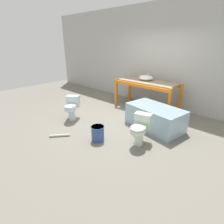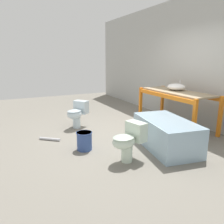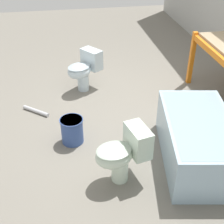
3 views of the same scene
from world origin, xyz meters
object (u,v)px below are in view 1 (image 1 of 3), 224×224
bathtub_main (155,116)px  toilet_far (72,107)px  bucket_white (98,133)px  sink_basin (146,78)px  toilet_near (140,128)px

bathtub_main → toilet_far: 2.26m
bathtub_main → bucket_white: size_ratio=4.40×
bathtub_main → bucket_white: (-0.59, -1.42, -0.14)m
toilet_far → bucket_white: toilet_far is taller
sink_basin → toilet_near: bearing=-59.7°
sink_basin → bathtub_main: 1.68m
toilet_near → bucket_white: toilet_near is taller
toilet_far → bucket_white: 1.41m
toilet_near → toilet_far: 2.14m
sink_basin → bucket_white: size_ratio=1.37×
toilet_near → sink_basin: bearing=107.0°
sink_basin → bucket_white: 2.72m
toilet_near → bucket_white: 0.93m
toilet_near → bucket_white: size_ratio=1.87×
bathtub_main → toilet_near: size_ratio=2.35×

